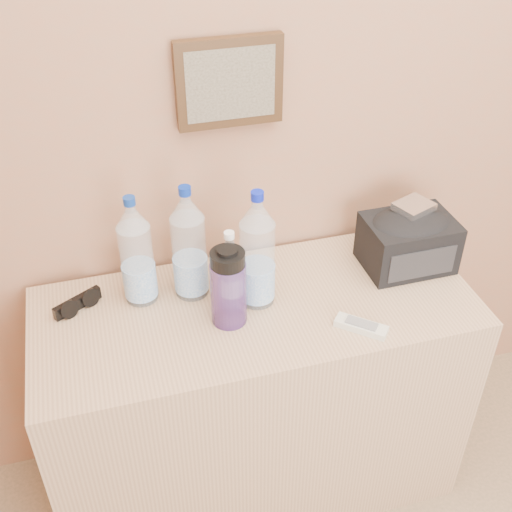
% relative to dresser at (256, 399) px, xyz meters
% --- Properties ---
extents(picture_frame, '(0.30, 0.03, 0.25)m').
position_rel_dresser_xyz_m(picture_frame, '(0.00, 0.27, 0.99)').
color(picture_frame, '#382311').
rests_on(picture_frame, room_shell).
extents(dresser, '(1.31, 0.55, 0.82)m').
position_rel_dresser_xyz_m(dresser, '(0.00, 0.00, 0.00)').
color(dresser, '#AA8054').
rests_on(dresser, ground).
extents(pet_large_b, '(0.09, 0.09, 0.35)m').
position_rel_dresser_xyz_m(pet_large_b, '(-0.32, 0.13, 0.56)').
color(pet_large_b, silver).
rests_on(pet_large_b, dresser).
extents(pet_large_c, '(0.10, 0.10, 0.37)m').
position_rel_dresser_xyz_m(pet_large_c, '(-0.17, 0.12, 0.57)').
color(pet_large_c, silver).
rests_on(pet_large_c, dresser).
extents(pet_large_d, '(0.10, 0.10, 0.37)m').
position_rel_dresser_xyz_m(pet_large_d, '(0.01, 0.03, 0.57)').
color(pet_large_d, silver).
rests_on(pet_large_d, dresser).
extents(pet_small, '(0.07, 0.07, 0.25)m').
position_rel_dresser_xyz_m(pet_small, '(-0.07, 0.03, 0.52)').
color(pet_small, silver).
rests_on(pet_small, dresser).
extents(nalgene_bottle, '(0.10, 0.10, 0.25)m').
position_rel_dresser_xyz_m(nalgene_bottle, '(-0.09, -0.04, 0.53)').
color(nalgene_bottle, '#573184').
rests_on(nalgene_bottle, dresser).
extents(sunglasses, '(0.16, 0.13, 0.04)m').
position_rel_dresser_xyz_m(sunglasses, '(-0.51, 0.13, 0.43)').
color(sunglasses, black).
rests_on(sunglasses, dresser).
extents(ac_remote, '(0.14, 0.13, 0.02)m').
position_rel_dresser_xyz_m(ac_remote, '(0.26, -0.18, 0.42)').
color(ac_remote, silver).
rests_on(ac_remote, dresser).
extents(toiletry_bag, '(0.27, 0.20, 0.19)m').
position_rel_dresser_xyz_m(toiletry_bag, '(0.51, 0.07, 0.50)').
color(toiletry_bag, black).
rests_on(toiletry_bag, dresser).
extents(foil_packet, '(0.14, 0.12, 0.02)m').
position_rel_dresser_xyz_m(foil_packet, '(0.53, 0.09, 0.61)').
color(foil_packet, silver).
rests_on(foil_packet, toiletry_bag).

